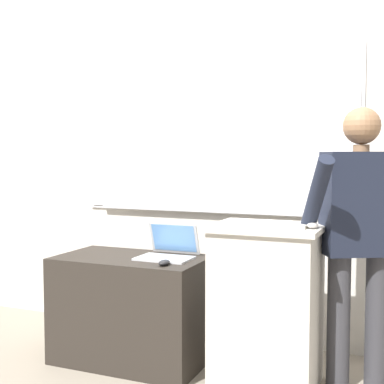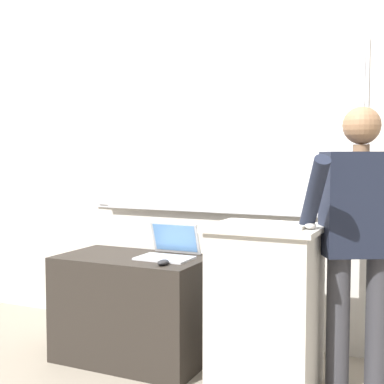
{
  "view_description": "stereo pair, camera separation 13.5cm",
  "coord_description": "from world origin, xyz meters",
  "px_view_note": "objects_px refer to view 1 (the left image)",
  "views": [
    {
      "loc": [
        1.22,
        -2.54,
        1.34
      ],
      "look_at": [
        -0.06,
        0.5,
        1.12
      ],
      "focal_mm": 50.0,
      "sensor_mm": 36.0,
      "label": 1
    },
    {
      "loc": [
        1.34,
        -2.48,
        1.34
      ],
      "look_at": [
        -0.06,
        0.5,
        1.12
      ],
      "focal_mm": 50.0,
      "sensor_mm": 36.0,
      "label": 2
    }
  ],
  "objects_px": {
    "side_desk": "(132,309)",
    "wireless_keyboard": "(266,225)",
    "person_presenter": "(359,228)",
    "laptop": "(169,248)",
    "lectern_podium": "(267,305)",
    "computer_mouse_by_laptop": "(164,263)",
    "computer_mouse_by_keyboard": "(313,225)"
  },
  "relations": [
    {
      "from": "side_desk",
      "to": "laptop",
      "type": "xyz_separation_m",
      "value": [
        0.23,
        0.08,
        0.4
      ]
    },
    {
      "from": "side_desk",
      "to": "wireless_keyboard",
      "type": "bearing_deg",
      "value": -5.36
    },
    {
      "from": "person_presenter",
      "to": "wireless_keyboard",
      "type": "bearing_deg",
      "value": 177.39
    },
    {
      "from": "wireless_keyboard",
      "to": "side_desk",
      "type": "bearing_deg",
      "value": 174.64
    },
    {
      "from": "person_presenter",
      "to": "wireless_keyboard",
      "type": "relative_size",
      "value": 3.53
    },
    {
      "from": "person_presenter",
      "to": "computer_mouse_by_laptop",
      "type": "distance_m",
      "value": 1.15
    },
    {
      "from": "lectern_podium",
      "to": "side_desk",
      "type": "bearing_deg",
      "value": 178.66
    },
    {
      "from": "lectern_podium",
      "to": "side_desk",
      "type": "height_order",
      "value": "lectern_podium"
    },
    {
      "from": "side_desk",
      "to": "computer_mouse_by_laptop",
      "type": "bearing_deg",
      "value": -27.66
    },
    {
      "from": "laptop",
      "to": "computer_mouse_by_laptop",
      "type": "relative_size",
      "value": 3.42
    },
    {
      "from": "lectern_podium",
      "to": "person_presenter",
      "type": "height_order",
      "value": "person_presenter"
    },
    {
      "from": "side_desk",
      "to": "wireless_keyboard",
      "type": "distance_m",
      "value": 1.1
    },
    {
      "from": "laptop",
      "to": "side_desk",
      "type": "bearing_deg",
      "value": -161.17
    },
    {
      "from": "person_presenter",
      "to": "lectern_podium",
      "type": "bearing_deg",
      "value": 170.4
    },
    {
      "from": "computer_mouse_by_keyboard",
      "to": "side_desk",
      "type": "bearing_deg",
      "value": 176.37
    },
    {
      "from": "wireless_keyboard",
      "to": "laptop",
      "type": "bearing_deg",
      "value": 166.33
    },
    {
      "from": "computer_mouse_by_laptop",
      "to": "lectern_podium",
      "type": "bearing_deg",
      "value": 13.79
    },
    {
      "from": "lectern_podium",
      "to": "person_presenter",
      "type": "xyz_separation_m",
      "value": [
        0.49,
        0.16,
        0.45
      ]
    },
    {
      "from": "laptop",
      "to": "computer_mouse_by_keyboard",
      "type": "bearing_deg",
      "value": -9.35
    },
    {
      "from": "wireless_keyboard",
      "to": "lectern_podium",
      "type": "bearing_deg",
      "value": 98.92
    },
    {
      "from": "side_desk",
      "to": "person_presenter",
      "type": "height_order",
      "value": "person_presenter"
    },
    {
      "from": "side_desk",
      "to": "person_presenter",
      "type": "relative_size",
      "value": 0.6
    },
    {
      "from": "side_desk",
      "to": "computer_mouse_by_laptop",
      "type": "distance_m",
      "value": 0.51
    },
    {
      "from": "laptop",
      "to": "computer_mouse_by_laptop",
      "type": "height_order",
      "value": "laptop"
    },
    {
      "from": "side_desk",
      "to": "laptop",
      "type": "relative_size",
      "value": 2.82
    },
    {
      "from": "person_presenter",
      "to": "laptop",
      "type": "bearing_deg",
      "value": 155.04
    },
    {
      "from": "side_desk",
      "to": "laptop",
      "type": "height_order",
      "value": "laptop"
    },
    {
      "from": "side_desk",
      "to": "person_presenter",
      "type": "bearing_deg",
      "value": 5.82
    },
    {
      "from": "person_presenter",
      "to": "laptop",
      "type": "distance_m",
      "value": 1.18
    },
    {
      "from": "person_presenter",
      "to": "side_desk",
      "type": "bearing_deg",
      "value": 157.79
    },
    {
      "from": "laptop",
      "to": "computer_mouse_by_keyboard",
      "type": "distance_m",
      "value": 0.97
    },
    {
      "from": "person_presenter",
      "to": "computer_mouse_by_laptop",
      "type": "relative_size",
      "value": 16.12
    }
  ]
}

